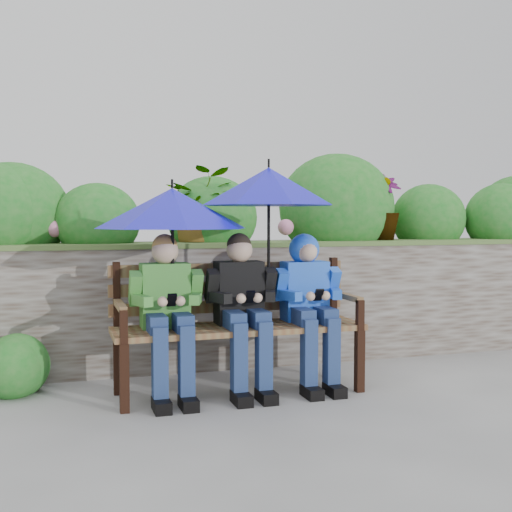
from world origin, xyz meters
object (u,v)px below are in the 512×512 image
object	(u,v)px
boy_middle	(243,304)
boy_right	(309,295)
umbrella_left	(172,208)
park_bench	(236,317)
boy_left	(167,307)
umbrella_right	(269,187)

from	to	relation	value
boy_middle	boy_right	bearing A→B (deg)	1.53
umbrella_left	park_bench	bearing A→B (deg)	6.59
boy_left	umbrella_right	xyz separation A→B (m)	(0.74, 0.06, 0.82)
park_bench	boy_right	size ratio (longest dim) A/B	1.57
park_bench	boy_right	distance (m)	0.55
boy_right	boy_left	bearing A→B (deg)	-179.27
boy_right	umbrella_left	xyz separation A→B (m)	(-0.99, 0.01, 0.62)
umbrella_right	boy_right	bearing A→B (deg)	-8.40
park_bench	boy_right	xyz separation A→B (m)	(0.53, -0.07, 0.14)
boy_left	umbrella_left	size ratio (longest dim) A/B	1.09
boy_right	umbrella_right	distance (m)	0.84
park_bench	umbrella_left	xyz separation A→B (m)	(-0.46, -0.05, 0.77)
park_bench	umbrella_right	size ratio (longest dim) A/B	1.82
boy_right	umbrella_right	bearing A→B (deg)	171.60
park_bench	umbrella_right	world-z (taller)	umbrella_right
park_bench	umbrella_left	world-z (taller)	umbrella_left
boy_middle	boy_right	xyz separation A→B (m)	(0.50, 0.01, 0.04)
boy_left	umbrella_right	distance (m)	1.11
boy_left	umbrella_left	bearing A→B (deg)	32.78
boy_left	boy_middle	size ratio (longest dim) A/B	1.00
boy_middle	umbrella_left	distance (m)	0.82
boy_middle	umbrella_left	size ratio (longest dim) A/B	1.09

